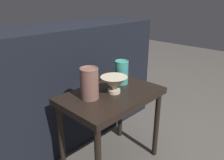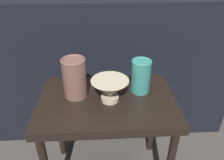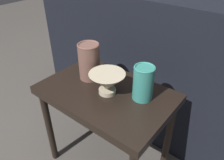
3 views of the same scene
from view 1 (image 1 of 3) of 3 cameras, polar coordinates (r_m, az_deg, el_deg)
table at (r=1.39m, az=-0.15°, el=-6.12°), size 0.63×0.41×0.54m
couch_backdrop at (r=1.78m, az=-12.78°, el=-0.84°), size 1.62×0.50×0.90m
bowl at (r=1.34m, az=0.51°, el=-0.94°), size 0.17×0.17×0.10m
vase_textured_left at (r=1.26m, az=-5.94°, el=-0.76°), size 0.11×0.11×0.19m
vase_colorful_right at (r=1.47m, az=2.50°, el=2.13°), size 0.09×0.09×0.16m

